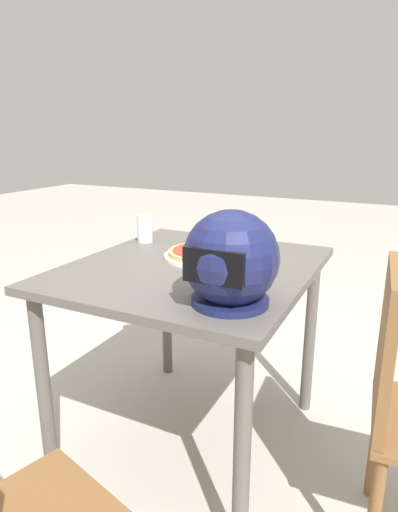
# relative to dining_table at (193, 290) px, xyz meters

# --- Properties ---
(ground_plane) EXTENTS (14.00, 14.00, 0.00)m
(ground_plane) POSITION_rel_dining_table_xyz_m (0.00, 0.00, -0.67)
(ground_plane) COLOR #B2ADA3
(dining_table) EXTENTS (0.87, 0.98, 0.78)m
(dining_table) POSITION_rel_dining_table_xyz_m (0.00, 0.00, 0.00)
(dining_table) COLOR #5B5651
(dining_table) RESTS_ON ground
(pizza_plate) EXTENTS (0.32, 0.32, 0.01)m
(pizza_plate) POSITION_rel_dining_table_xyz_m (-0.00, -0.10, 0.11)
(pizza_plate) COLOR white
(pizza_plate) RESTS_ON dining_table
(pizza) EXTENTS (0.29, 0.29, 0.05)m
(pizza) POSITION_rel_dining_table_xyz_m (-0.01, -0.10, 0.13)
(pizza) COLOR tan
(pizza) RESTS_ON pizza_plate
(motorcycle_helmet) EXTENTS (0.28, 0.28, 0.28)m
(motorcycle_helmet) POSITION_rel_dining_table_xyz_m (-0.28, 0.30, 0.24)
(motorcycle_helmet) COLOR #191E4C
(motorcycle_helmet) RESTS_ON dining_table
(drinking_glass) EXTENTS (0.07, 0.07, 0.12)m
(drinking_glass) POSITION_rel_dining_table_xyz_m (0.35, -0.22, 0.16)
(drinking_glass) COLOR silver
(drinking_glass) RESTS_ON dining_table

